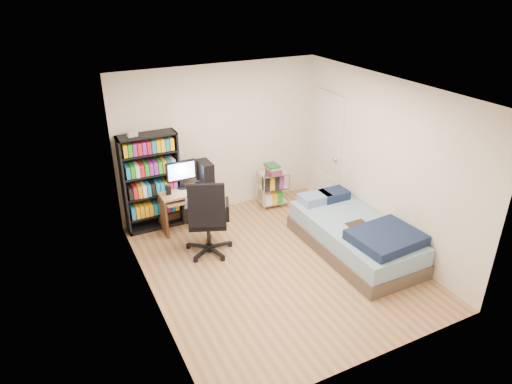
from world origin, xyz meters
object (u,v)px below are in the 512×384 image
media_shelf (151,181)px  bed (355,236)px  computer_desk (192,191)px  office_chair (208,230)px

media_shelf → bed: media_shelf is taller
computer_desk → bed: (1.86, -1.86, -0.34)m
office_chair → bed: bearing=-4.1°
computer_desk → office_chair: 0.96m
media_shelf → computer_desk: bearing=-17.5°
bed → computer_desk: bearing=135.0°
media_shelf → bed: bearing=-39.9°
bed → media_shelf: bearing=140.1°
computer_desk → bed: size_ratio=0.53×
bed → office_chair: bearing=154.5°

